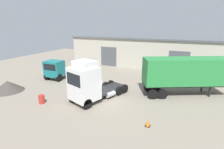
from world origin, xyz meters
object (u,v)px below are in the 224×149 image
oil_drum (42,99)px  traffic_cone (148,123)px  flatbed_truck_teal (61,68)px  container_trailer_green (186,72)px  gravel_pile (8,86)px  tractor_unit_white (88,83)px

oil_drum → traffic_cone: bearing=2.2°
flatbed_truck_teal → oil_drum: size_ratio=9.96×
container_trailer_green → flatbed_truck_teal: 17.23m
flatbed_truck_teal → gravel_pile: (-1.91, -7.26, -0.68)m
oil_drum → traffic_cone: 10.71m
gravel_pile → flatbed_truck_teal: bearing=75.3°
tractor_unit_white → flatbed_truck_teal: size_ratio=0.81×
tractor_unit_white → traffic_cone: (6.58, -1.88, -1.79)m
gravel_pile → traffic_cone: 16.96m
flatbed_truck_teal → oil_drum: (4.34, -8.10, -0.87)m
container_trailer_green → oil_drum: bearing=-173.9°
container_trailer_green → gravel_pile: bearing=174.5°
gravel_pile → traffic_cone: gravel_pile is taller
oil_drum → traffic_cone: (10.70, 0.40, -0.19)m
oil_drum → gravel_pile: bearing=172.4°
gravel_pile → tractor_unit_white: bearing=8.0°
tractor_unit_white → oil_drum: tractor_unit_white is taller
flatbed_truck_teal → oil_drum: 9.23m
oil_drum → tractor_unit_white: bearing=29.0°
tractor_unit_white → container_trailer_green: size_ratio=0.75×
tractor_unit_white → container_trailer_green: bearing=144.3°
container_trailer_green → gravel_pile: (-19.08, -7.68, -2.01)m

